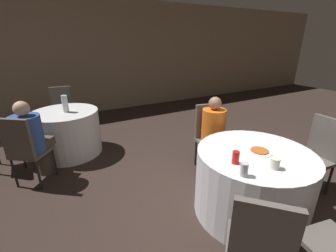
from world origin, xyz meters
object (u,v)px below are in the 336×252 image
(table_near, at_px, (251,183))
(chair_near_east, at_px, (319,149))
(chair_near_north, at_px, (210,132))
(bottle_far, at_px, (65,104))
(chair_far_north, at_px, (63,107))
(chair_near_southwest, at_px, (259,245))
(person_blue_shirt, at_px, (33,140))
(pizza_plate_near, at_px, (259,151))
(person_orange_shirt, at_px, (215,137))
(soda_can_silver, at_px, (244,170))
(soda_can_red, at_px, (236,157))
(table_far, at_px, (68,133))
(chair_far_southwest, at_px, (24,147))

(table_near, height_order, chair_near_east, chair_near_east)
(chair_near_north, relative_size, bottle_far, 3.54)
(chair_far_north, bearing_deg, chair_near_southwest, 103.44)
(person_blue_shirt, relative_size, pizza_plate_near, 4.35)
(person_blue_shirt, relative_size, person_orange_shirt, 1.02)
(soda_can_silver, height_order, soda_can_red, same)
(table_far, relative_size, chair_far_southwest, 1.09)
(chair_far_north, xyz_separation_m, bottle_far, (-0.00, -0.99, 0.31))
(table_near, height_order, pizza_plate_near, pizza_plate_near)
(soda_can_silver, bearing_deg, chair_far_southwest, 131.00)
(soda_can_red, bearing_deg, chair_near_southwest, -121.46)
(chair_near_north, xyz_separation_m, person_blue_shirt, (-2.26, 0.86, 0.02))
(chair_far_north, height_order, person_blue_shirt, person_blue_shirt)
(chair_near_north, distance_m, chair_far_north, 3.00)
(chair_near_southwest, xyz_separation_m, chair_far_southwest, (-1.41, 2.42, 0.00))
(chair_near_east, distance_m, soda_can_red, 1.38)
(chair_near_east, xyz_separation_m, chair_far_southwest, (-3.17, 1.82, 0.00))
(table_near, bearing_deg, soda_can_silver, -150.57)
(table_near, xyz_separation_m, bottle_far, (-1.56, 2.43, 0.50))
(table_near, distance_m, person_orange_shirt, 0.87)
(chair_far_north, distance_m, person_orange_shirt, 3.12)
(table_far, distance_m, chair_far_southwest, 0.96)
(table_far, relative_size, chair_near_north, 1.09)
(chair_far_southwest, height_order, pizza_plate_near, chair_far_southwest)
(table_near, xyz_separation_m, soda_can_red, (-0.35, -0.06, 0.43))
(chair_near_north, relative_size, pizza_plate_near, 3.72)
(person_orange_shirt, distance_m, soda_can_silver, 1.26)
(chair_near_east, bearing_deg, table_far, 50.82)
(chair_near_east, height_order, person_blue_shirt, person_blue_shirt)
(table_near, bearing_deg, pizza_plate_near, -5.89)
(chair_near_east, xyz_separation_m, chair_near_north, (-0.81, 1.10, 0.00))
(chair_near_southwest, relative_size, chair_far_southwest, 1.00)
(chair_near_north, bearing_deg, table_near, 90.00)
(soda_can_silver, bearing_deg, table_far, 112.96)
(chair_near_east, xyz_separation_m, chair_near_southwest, (-1.76, -0.60, 0.00))
(person_blue_shirt, distance_m, pizza_plate_near, 2.81)
(bottle_far, bearing_deg, pizza_plate_near, -56.63)
(chair_near_southwest, xyz_separation_m, person_orange_shirt, (0.91, 1.53, -0.01))
(table_far, height_order, person_blue_shirt, person_blue_shirt)
(table_near, height_order, chair_far_southwest, chair_far_southwest)
(chair_far_north, height_order, pizza_plate_near, chair_far_north)
(person_orange_shirt, relative_size, soda_can_red, 9.07)
(bottle_far, bearing_deg, person_orange_shirt, -42.79)
(soda_can_red, bearing_deg, chair_far_north, 109.16)
(person_orange_shirt, xyz_separation_m, soda_can_red, (-0.52, -0.89, 0.24))
(table_near, xyz_separation_m, chair_near_north, (0.20, 1.00, 0.20))
(chair_near_east, height_order, person_orange_shirt, person_orange_shirt)
(person_blue_shirt, bearing_deg, table_near, -6.01)
(chair_far_north, relative_size, pizza_plate_near, 3.72)
(person_blue_shirt, bearing_deg, table_far, 90.00)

